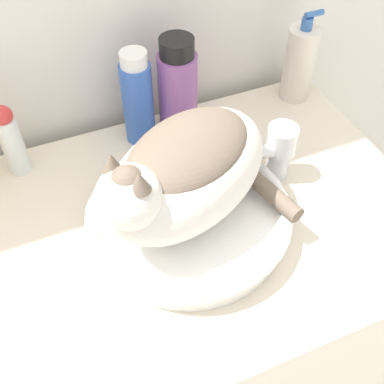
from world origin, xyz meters
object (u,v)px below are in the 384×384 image
at_px(shampoo_bottle_tall, 138,99).
at_px(soap_pump_bottle, 299,63).
at_px(mouthwash_bottle, 178,88).
at_px(deodorant_stick, 11,140).
at_px(cat, 185,171).
at_px(faucet, 277,150).

height_order(shampoo_bottle_tall, soap_pump_bottle, soap_pump_bottle).
bearing_deg(mouthwash_bottle, shampoo_bottle_tall, 180.00).
relative_size(mouthwash_bottle, deodorant_stick, 1.37).
bearing_deg(cat, deodorant_stick, -74.23).
relative_size(faucet, mouthwash_bottle, 0.64).
xyz_separation_m(shampoo_bottle_tall, deodorant_stick, (-0.25, 0.00, -0.02)).
xyz_separation_m(faucet, mouthwash_bottle, (-0.11, 0.21, 0.03)).
height_order(faucet, deodorant_stick, deodorant_stick).
relative_size(faucet, deodorant_stick, 0.88).
bearing_deg(soap_pump_bottle, shampoo_bottle_tall, 180.00).
bearing_deg(mouthwash_bottle, cat, -109.32).
height_order(shampoo_bottle_tall, deodorant_stick, shampoo_bottle_tall).
relative_size(shampoo_bottle_tall, deodorant_stick, 1.31).
height_order(faucet, soap_pump_bottle, soap_pump_bottle).
height_order(cat, faucet, cat).
relative_size(soap_pump_bottle, deodorant_stick, 1.33).
distance_m(cat, faucet, 0.22).
bearing_deg(faucet, cat, 0.68).
distance_m(cat, soap_pump_bottle, 0.46).
distance_m(faucet, deodorant_stick, 0.49).
bearing_deg(cat, mouthwash_bottle, -135.48).
relative_size(cat, faucet, 2.65).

